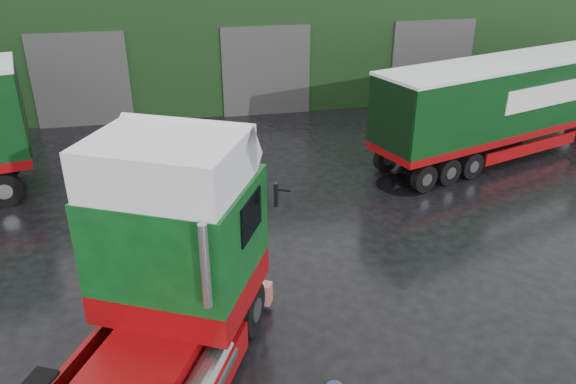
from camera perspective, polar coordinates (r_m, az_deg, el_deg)
name	(u,v)px	position (r m, az deg, el deg)	size (l,w,h in m)	color
ground	(284,294)	(13.74, -0.41, -10.28)	(100.00, 100.00, 0.00)	black
warehouse	(247,23)	(31.56, -4.19, 16.71)	(32.40, 12.40, 6.30)	black
hero_tractor	(125,307)	(9.82, -16.21, -11.20)	(3.20, 7.55, 4.69)	#0C4518
lorry_right	(503,109)	(22.39, 21.05, 7.86)	(2.43, 14.05, 3.69)	silver
puddle_1	(403,185)	(19.52, 11.61, 0.74)	(1.87, 1.87, 0.01)	black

